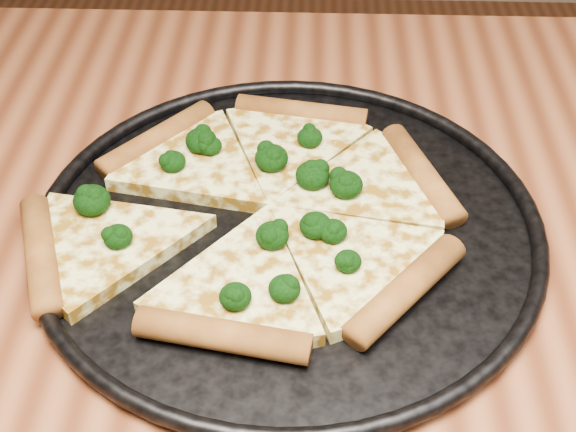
{
  "coord_description": "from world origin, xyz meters",
  "views": [
    {
      "loc": [
        -0.08,
        -0.39,
        1.18
      ],
      "look_at": [
        -0.1,
        0.08,
        0.77
      ],
      "focal_mm": 48.88,
      "sensor_mm": 36.0,
      "label": 1
    }
  ],
  "objects": [
    {
      "name": "pizza",
      "position": [
        -0.12,
        0.08,
        0.77
      ],
      "size": [
        0.36,
        0.31,
        0.02
      ],
      "rotation": [
        0.0,
        0.0,
        -0.18
      ],
      "color": "#FFFB9C",
      "rests_on": "pizza_pan"
    },
    {
      "name": "dining_table",
      "position": [
        0.0,
        0.0,
        0.66
      ],
      "size": [
        1.2,
        0.9,
        0.75
      ],
      "color": "brown",
      "rests_on": "ground"
    },
    {
      "name": "pizza_pan",
      "position": [
        -0.1,
        0.08,
        0.76
      ],
      "size": [
        0.41,
        0.41,
        0.02
      ],
      "color": "black",
      "rests_on": "dining_table"
    },
    {
      "name": "broccoli_florets",
      "position": [
        -0.13,
        0.09,
        0.78
      ],
      "size": [
        0.23,
        0.21,
        0.02
      ],
      "color": "black",
      "rests_on": "pizza"
    }
  ]
}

